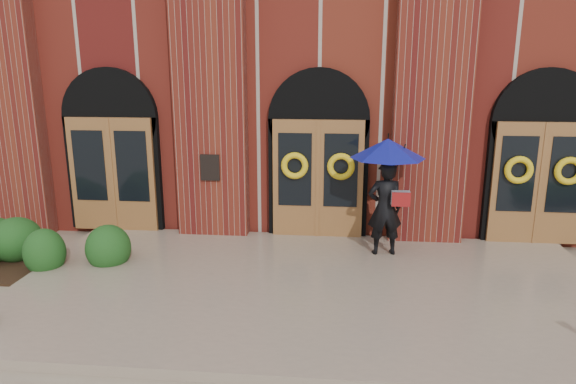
# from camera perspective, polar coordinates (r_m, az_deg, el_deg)

# --- Properties ---
(ground) EXTENTS (90.00, 90.00, 0.00)m
(ground) POSITION_cam_1_polar(r_m,az_deg,el_deg) (8.72, 2.43, -11.52)
(ground) COLOR gray
(ground) RESTS_ON ground
(landing) EXTENTS (10.00, 5.30, 0.15)m
(landing) POSITION_cam_1_polar(r_m,az_deg,el_deg) (8.82, 2.49, -10.66)
(landing) COLOR gray
(landing) RESTS_ON ground
(church_building) EXTENTS (16.20, 12.53, 7.00)m
(church_building) POSITION_cam_1_polar(r_m,az_deg,el_deg) (16.64, 4.33, 13.16)
(church_building) COLOR maroon
(church_building) RESTS_ON ground
(man_with_umbrella) EXTENTS (1.61, 1.61, 2.26)m
(man_with_umbrella) POSITION_cam_1_polar(r_m,az_deg,el_deg) (9.86, 10.90, 1.94)
(man_with_umbrella) COLOR black
(man_with_umbrella) RESTS_ON landing
(hedge_wall_left) EXTENTS (3.17, 1.27, 0.81)m
(hedge_wall_left) POSITION_cam_1_polar(r_m,az_deg,el_deg) (10.69, -26.54, -5.77)
(hedge_wall_left) COLOR #1A4416
(hedge_wall_left) RESTS_ON ground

